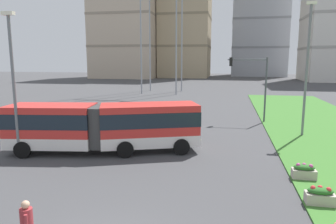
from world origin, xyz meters
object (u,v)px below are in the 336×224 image
Objects in this scene: flower_planter_1 at (320,196)px; streetlight_median at (307,65)px; car_white_van at (129,111)px; apartment_tower_westcentre at (186,3)px; apartment_tower_centre at (259,22)px; apartment_tower_west at (127,18)px; streetlight_left at (13,80)px; traffic_light_far_right at (253,78)px; articulated_bus at (104,126)px; flower_planter_2 at (304,171)px.

streetlight_median reaches higher than flower_planter_1.
apartment_tower_westcentre reaches higher than car_white_van.
car_white_van is 0.12× the size of apartment_tower_centre.
car_white_van is 77.65m from apartment_tower_west.
apartment_tower_west reaches higher than streetlight_left.
car_white_van is 0.12× the size of apartment_tower_west.
traffic_light_far_right is 0.15× the size of apartment_tower_centre.
car_white_van is 21.00m from flower_planter_1.
flower_planter_1 is 0.18× the size of traffic_light_far_right.
car_white_van is 96.24m from apartment_tower_centre.
apartment_tower_west is at bearing -158.67° from apartment_tower_westcentre.
streetlight_median is (15.16, -4.12, 4.63)m from car_white_van.
car_white_van is 16.37m from streetlight_median.
streetlight_left reaches higher than traffic_light_far_right.
articulated_bus is 0.30× the size of apartment_tower_centre.
apartment_tower_westcentre reaches higher than flower_planter_2.
apartment_tower_westcentre is (-7.53, 89.57, 23.02)m from articulated_bus.
streetlight_left is 108.79m from apartment_tower_centre.
articulated_bus reaches higher than car_white_van.
traffic_light_far_right is 0.15× the size of apartment_tower_west.
flower_planter_2 is 0.03× the size of apartment_tower_centre.
apartment_tower_centre is at bearing 28.66° from apartment_tower_westcentre.
apartment_tower_centre is at bearing 25.66° from apartment_tower_west.
apartment_tower_centre is at bearing 85.14° from traffic_light_far_right.
streetlight_left is at bearing 168.75° from flower_planter_1.
streetlight_left is at bearing -100.60° from car_white_van.
apartment_tower_centre reaches higher than apartment_tower_west.
apartment_tower_west is at bearing 112.98° from flower_planter_1.
apartment_tower_centre reaches higher than streetlight_left.
streetlight_median is (1.90, 12.16, 4.95)m from flower_planter_1.
traffic_light_far_right is at bearing 96.16° from flower_planter_2.
apartment_tower_west is (-39.12, 75.59, 14.00)m from streetlight_median.
flower_planter_2 is 16.27m from streetlight_left.
flower_planter_1 is at bearing -78.80° from apartment_tower_westcentre.
traffic_light_far_right is at bearing -77.50° from apartment_tower_westcentre.
apartment_tower_west is (-23.96, 71.47, 18.62)m from car_white_van.
apartment_tower_centre is at bearing 80.38° from articulated_bus.
traffic_light_far_right is at bearing 4.05° from car_white_van.
car_white_van is 82.41m from apartment_tower_westcentre.
streetlight_median is (13.17, 6.79, 3.73)m from articulated_bus.
apartment_tower_centre is (17.50, 103.25, 17.92)m from articulated_bus.
articulated_bus is at bearing -85.19° from apartment_tower_westcentre.
streetlight_left is (-4.45, -2.24, 2.96)m from articulated_bus.
articulated_bus is at bearing -79.68° from car_white_van.
apartment_tower_westcentre is at bearing 104.04° from streetlight_median.
flower_planter_2 is (0.00, 2.78, 0.00)m from flower_planter_1.
flower_planter_1 is 0.11× the size of streetlight_median.
streetlight_median is 0.25× the size of apartment_tower_centre.
flower_planter_1 is 1.00× the size of flower_planter_2.
streetlight_median is at bearing 81.12° from flower_planter_1.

